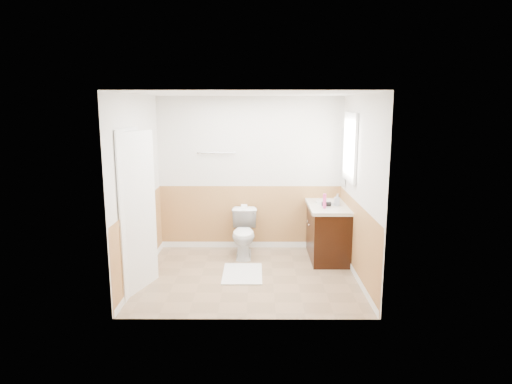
{
  "coord_description": "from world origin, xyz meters",
  "views": [
    {
      "loc": [
        0.13,
        -5.91,
        2.34
      ],
      "look_at": [
        0.1,
        0.25,
        1.15
      ],
      "focal_mm": 31.27,
      "sensor_mm": 36.0,
      "label": 1
    }
  ],
  "objects_px": {
    "vanity_cabinet": "(327,233)",
    "bath_mat": "(242,274)",
    "lotion_bottle": "(325,201)",
    "toilet": "(244,234)",
    "soap_dispenser": "(337,200)"
  },
  "relations": [
    {
      "from": "toilet",
      "to": "vanity_cabinet",
      "type": "relative_size",
      "value": 0.66
    },
    {
      "from": "bath_mat",
      "to": "vanity_cabinet",
      "type": "height_order",
      "value": "vanity_cabinet"
    },
    {
      "from": "bath_mat",
      "to": "vanity_cabinet",
      "type": "relative_size",
      "value": 0.73
    },
    {
      "from": "toilet",
      "to": "bath_mat",
      "type": "height_order",
      "value": "toilet"
    },
    {
      "from": "vanity_cabinet",
      "to": "lotion_bottle",
      "type": "distance_m",
      "value": 0.63
    },
    {
      "from": "bath_mat",
      "to": "toilet",
      "type": "bearing_deg",
      "value": 90.0
    },
    {
      "from": "bath_mat",
      "to": "soap_dispenser",
      "type": "distance_m",
      "value": 1.83
    },
    {
      "from": "vanity_cabinet",
      "to": "bath_mat",
      "type": "bearing_deg",
      "value": -150.28
    },
    {
      "from": "lotion_bottle",
      "to": "toilet",
      "type": "bearing_deg",
      "value": 164.6
    },
    {
      "from": "toilet",
      "to": "lotion_bottle",
      "type": "bearing_deg",
      "value": -15.66
    },
    {
      "from": "bath_mat",
      "to": "lotion_bottle",
      "type": "distance_m",
      "value": 1.61
    },
    {
      "from": "toilet",
      "to": "lotion_bottle",
      "type": "distance_m",
      "value": 1.38
    },
    {
      "from": "toilet",
      "to": "lotion_bottle",
      "type": "relative_size",
      "value": 3.29
    },
    {
      "from": "vanity_cabinet",
      "to": "lotion_bottle",
      "type": "xyz_separation_m",
      "value": [
        -0.1,
        -0.27,
        0.56
      ]
    },
    {
      "from": "vanity_cabinet",
      "to": "lotion_bottle",
      "type": "bearing_deg",
      "value": -110.58
    }
  ]
}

